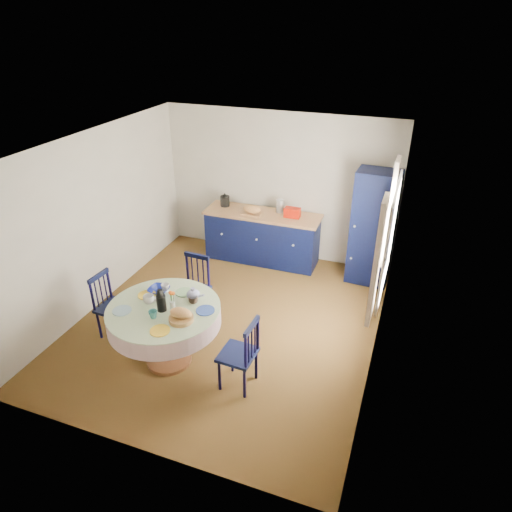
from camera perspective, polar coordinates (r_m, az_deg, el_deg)
The scene contains 17 objects.
floor at distance 6.52m, azimuth -3.51°, elevation -8.23°, with size 4.50×4.50×0.00m, color black.
ceiling at distance 5.41m, azimuth -4.30°, elevation 13.50°, with size 4.50×4.50×0.00m, color white.
wall_back at distance 7.80m, azimuth 2.84°, elevation 8.66°, with size 4.00×0.02×2.50m, color beige.
wall_left at distance 6.85m, azimuth -19.41°, elevation 4.14°, with size 0.02×4.50×2.50m, color beige.
wall_right at distance 5.44m, azimuth 15.81°, elevation -1.73°, with size 0.02×4.50×2.50m, color beige.
window at distance 5.59m, azimuth 16.03°, elevation 2.24°, with size 0.10×1.74×1.45m.
kitchen_counter at distance 7.85m, azimuth 0.77°, elevation 2.52°, with size 1.97×0.63×1.12m.
pantry_cabinet at distance 7.26m, azimuth 14.39°, elevation 3.38°, with size 0.66×0.49×1.83m.
dining_table at distance 5.55m, azimuth -11.31°, elevation -7.43°, with size 1.34×1.34×1.09m.
chair_left at distance 6.34m, azimuth -17.63°, elevation -5.88°, with size 0.41×0.43×0.90m.
chair_far at distance 6.43m, azimuth -7.80°, elevation -3.91°, with size 0.44×0.42×0.93m.
chair_right at distance 5.27m, azimuth -1.91°, elevation -12.09°, with size 0.41×0.43×0.92m.
mug_a at distance 5.57m, azimuth -13.27°, elevation -5.30°, with size 0.13×0.13×0.11m, color silver.
mug_b at distance 5.31m, azimuth -12.74°, elevation -7.13°, with size 0.10×0.10×0.09m, color teal.
mug_c at distance 5.48m, azimuth -7.85°, elevation -5.45°, with size 0.11×0.11×0.09m, color black.
mug_d at distance 5.75m, azimuth -11.25°, elevation -3.92°, with size 0.11×0.11×0.10m, color silver.
cobalt_bowl at distance 5.76m, azimuth -12.04°, elevation -4.19°, with size 0.25×0.25×0.06m, color navy.
Camera 1 is at (2.17, -4.76, 3.89)m, focal length 32.00 mm.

